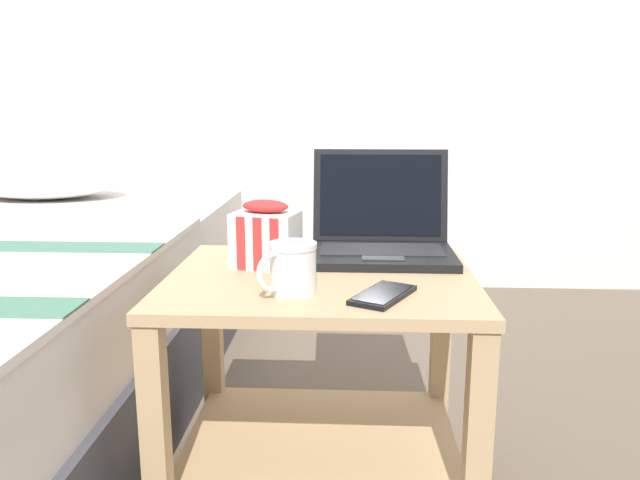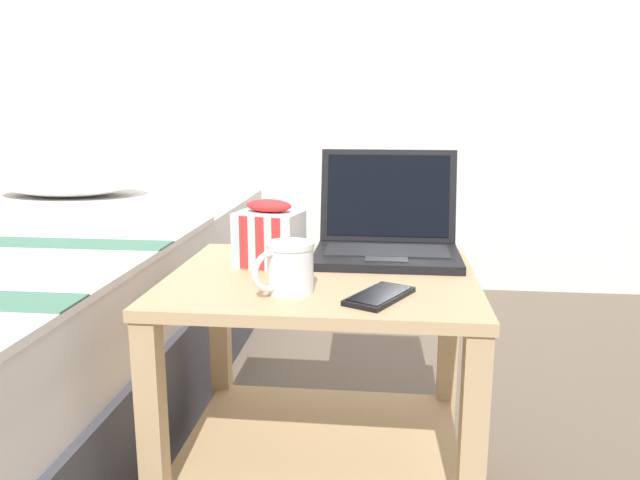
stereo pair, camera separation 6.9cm
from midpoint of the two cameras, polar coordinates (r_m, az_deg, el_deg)
back_wall at (r=2.86m, az=4.67°, el=20.77°), size 8.00×0.05×2.50m
bedside_table at (r=1.31m, az=1.73°, el=-10.68°), size 0.61×0.51×0.49m
laptop at (r=1.40m, az=7.55°, el=0.40°), size 0.32×0.27×0.23m
mug_front_left at (r=1.12m, az=-1.10°, el=-2.32°), size 0.10×0.11×0.09m
snack_bag at (r=1.31m, az=-3.17°, el=0.36°), size 0.15×0.12×0.14m
cell_phone at (r=1.11m, az=7.26°, el=-5.11°), size 0.13×0.16×0.01m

